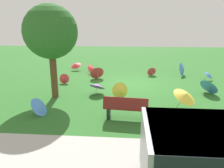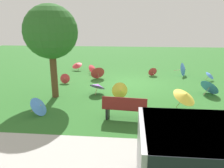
# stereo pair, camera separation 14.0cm
# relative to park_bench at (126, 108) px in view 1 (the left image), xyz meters

# --- Properties ---
(ground) EXTENTS (40.00, 40.00, 0.00)m
(ground) POSITION_rel_park_bench_xyz_m (-0.21, -4.89, -0.47)
(ground) COLOR #2D6B28
(park_bench) EXTENTS (1.64, 0.63, 0.90)m
(park_bench) POSITION_rel_park_bench_xyz_m (0.00, 0.00, 0.00)
(park_bench) COLOR maroon
(park_bench) RESTS_ON ground
(shade_tree) EXTENTS (2.40, 2.40, 4.24)m
(shade_tree) POSITION_rel_park_bench_xyz_m (3.39, -2.27, 2.54)
(shade_tree) COLOR brown
(shade_tree) RESTS_ON ground
(parasol_blue_0) EXTENTS (1.14, 1.18, 0.85)m
(parasol_blue_0) POSITION_rel_park_bench_xyz_m (-4.09, -3.31, -0.04)
(parasol_blue_0) COLOR tan
(parasol_blue_0) RESTS_ON ground
(parasol_blue_1) EXTENTS (0.76, 0.77, 0.58)m
(parasol_blue_1) POSITION_rel_park_bench_xyz_m (-4.99, -6.02, -0.11)
(parasol_blue_1) COLOR tan
(parasol_blue_1) RESTS_ON ground
(parasol_blue_2) EXTENTS (0.98, 0.96, 0.90)m
(parasol_blue_2) POSITION_rel_park_bench_xyz_m (-3.66, -7.08, -0.01)
(parasol_blue_2) COLOR tan
(parasol_blue_2) RESTS_ON ground
(parasol_red_0) EXTENTS (0.95, 0.94, 0.67)m
(parasol_red_0) POSITION_rel_park_bench_xyz_m (3.81, -8.13, -0.04)
(parasol_red_0) COLOR tan
(parasol_red_0) RESTS_ON ground
(parasol_purple_0) EXTENTS (0.98, 0.97, 0.70)m
(parasol_purple_0) POSITION_rel_park_bench_xyz_m (1.44, -2.86, -0.03)
(parasol_purple_0) COLOR tan
(parasol_purple_0) RESTS_ON ground
(parasol_red_1) EXTENTS (0.58, 0.55, 0.58)m
(parasol_red_1) POSITION_rel_park_bench_xyz_m (3.64, -4.60, -0.18)
(parasol_red_1) COLOR tan
(parasol_red_1) RESTS_ON ground
(parasol_red_2) EXTENTS (0.65, 0.62, 0.59)m
(parasol_red_2) POSITION_rel_park_bench_xyz_m (-1.59, -7.02, -0.17)
(parasol_red_2) COLOR tan
(parasol_red_2) RESTS_ON ground
(parasol_red_3) EXTENTS (1.01, 0.87, 0.85)m
(parasol_red_3) POSITION_rel_park_bench_xyz_m (1.92, -5.85, -0.04)
(parasol_red_3) COLOR tan
(parasol_red_3) RESTS_ON ground
(parasol_yellow_0) EXTENTS (0.81, 0.80, 0.77)m
(parasol_yellow_0) POSITION_rel_park_bench_xyz_m (0.29, -2.29, -0.08)
(parasol_yellow_0) COLOR tan
(parasol_yellow_0) RESTS_ON ground
(parasol_blue_3) EXTENTS (0.73, 0.85, 0.71)m
(parasol_blue_3) POSITION_rel_park_bench_xyz_m (3.25, -0.16, -0.11)
(parasol_blue_3) COLOR tan
(parasol_blue_3) RESTS_ON ground
(parasol_yellow_1) EXTENTS (1.32, 1.32, 0.96)m
(parasol_yellow_1) POSITION_rel_park_bench_xyz_m (-2.38, -1.14, 0.16)
(parasol_yellow_1) COLOR tan
(parasol_yellow_1) RESTS_ON ground
(parasol_red_4) EXTENTS (0.80, 0.88, 0.69)m
(parasol_red_4) POSITION_rel_park_bench_xyz_m (2.41, -7.18, -0.12)
(parasol_red_4) COLOR tan
(parasol_red_4) RESTS_ON ground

